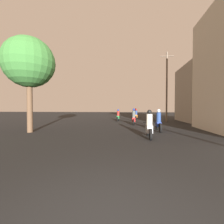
% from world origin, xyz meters
% --- Properties ---
extents(motorcycle_silver, '(0.60, 1.96, 1.55)m').
position_xyz_m(motorcycle_silver, '(1.28, 6.64, 0.62)').
color(motorcycle_silver, black).
rests_on(motorcycle_silver, ground_plane).
extents(motorcycle_blue, '(0.60, 2.11, 1.57)m').
position_xyz_m(motorcycle_blue, '(2.23, 9.24, 0.63)').
color(motorcycle_blue, black).
rests_on(motorcycle_blue, ground_plane).
extents(motorcycle_red, '(0.60, 1.90, 1.62)m').
position_xyz_m(motorcycle_red, '(0.54, 13.34, 0.64)').
color(motorcycle_red, black).
rests_on(motorcycle_red, ground_plane).
extents(motorcycle_green, '(0.60, 1.87, 1.50)m').
position_xyz_m(motorcycle_green, '(-1.37, 17.26, 0.60)').
color(motorcycle_green, black).
rests_on(motorcycle_green, ground_plane).
extents(motorcycle_orange, '(0.60, 2.05, 1.53)m').
position_xyz_m(motorcycle_orange, '(1.00, 20.23, 0.61)').
color(motorcycle_orange, black).
rests_on(motorcycle_orange, ground_plane).
extents(motorcycle_black, '(0.60, 2.00, 1.61)m').
position_xyz_m(motorcycle_black, '(1.00, 24.34, 0.64)').
color(motorcycle_black, black).
rests_on(motorcycle_black, ground_plane).
extents(building_right_far, '(5.26, 6.03, 6.74)m').
position_xyz_m(building_right_far, '(9.10, 17.63, 3.37)').
color(building_right_far, gray).
rests_on(building_right_far, ground_plane).
extents(utility_pole_far, '(1.60, 0.20, 8.44)m').
position_xyz_m(utility_pole_far, '(4.56, 17.16, 4.39)').
color(utility_pole_far, '#6B5B4C').
rests_on(utility_pole_far, ground_plane).
extents(street_tree, '(3.34, 3.34, 6.38)m').
position_xyz_m(street_tree, '(-6.52, 7.51, 4.67)').
color(street_tree, brown).
rests_on(street_tree, ground_plane).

